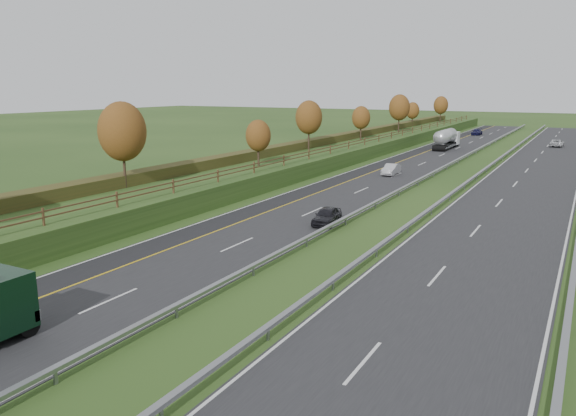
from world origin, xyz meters
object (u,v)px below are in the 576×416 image
at_px(car_oncoming, 557,143).
at_px(road_tanker, 447,138).
at_px(car_dark_near, 327,216).
at_px(car_silver_mid, 391,169).
at_px(car_small_far, 477,132).

bearing_deg(car_oncoming, road_tanker, 38.28).
relative_size(car_dark_near, car_silver_mid, 0.97).
xyz_separation_m(road_tanker, car_oncoming, (17.24, 12.90, -1.17)).
xyz_separation_m(road_tanker, car_silver_mid, (1.03, -34.18, -1.14)).
bearing_deg(car_dark_near, car_small_far, 86.68).
xyz_separation_m(car_dark_near, car_silver_mid, (-3.67, 27.44, -0.00)).
distance_m(road_tanker, car_silver_mid, 34.21).
bearing_deg(car_small_far, car_silver_mid, -88.56).
height_order(car_dark_near, car_silver_mid, same).
xyz_separation_m(car_silver_mid, car_small_far, (-1.59, 66.73, -0.00)).
distance_m(road_tanker, car_small_far, 32.58).
height_order(car_dark_near, car_small_far, car_dark_near).
relative_size(car_silver_mid, car_oncoming, 0.88).
relative_size(car_dark_near, car_oncoming, 0.86).
relative_size(road_tanker, car_small_far, 2.38).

